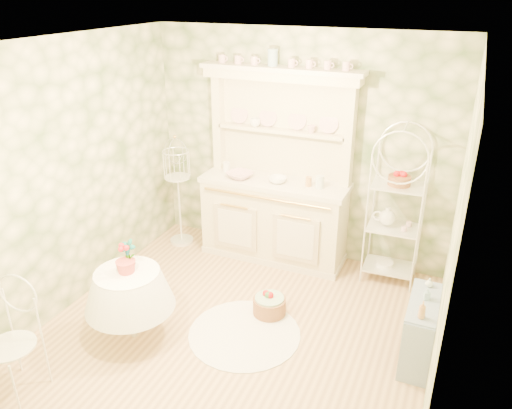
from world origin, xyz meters
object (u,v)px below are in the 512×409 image
at_px(kitchen_dresser, 275,169).
at_px(round_table, 131,307).
at_px(bakers_rack, 396,205).
at_px(cafe_chair, 11,347).
at_px(floor_basket, 269,304).
at_px(side_shelf, 420,332).
at_px(birdcage_stand, 179,192).

distance_m(kitchen_dresser, round_table, 2.24).
height_order(kitchen_dresser, bakers_rack, kitchen_dresser).
xyz_separation_m(bakers_rack, cafe_chair, (-2.54, -2.97, -0.48)).
distance_m(kitchen_dresser, bakers_rack, 1.42).
height_order(cafe_chair, floor_basket, cafe_chair).
bearing_deg(side_shelf, kitchen_dresser, 149.15).
relative_size(round_table, cafe_chair, 0.75).
bearing_deg(birdcage_stand, bakers_rack, 3.72).
relative_size(side_shelf, birdcage_stand, 0.47).
height_order(round_table, floor_basket, round_table).
relative_size(side_shelf, floor_basket, 1.92).
relative_size(cafe_chair, birdcage_stand, 0.63).
height_order(side_shelf, floor_basket, side_shelf).
bearing_deg(floor_basket, bakers_rack, 49.39).
xyz_separation_m(round_table, floor_basket, (1.07, 0.84, -0.22)).
bearing_deg(floor_basket, kitchen_dresser, 109.36).
height_order(bakers_rack, birdcage_stand, bakers_rack).
bearing_deg(round_table, birdcage_stand, 107.19).
bearing_deg(round_table, bakers_rack, 44.08).
distance_m(side_shelf, cafe_chair, 3.46).
relative_size(kitchen_dresser, cafe_chair, 2.57).
bearing_deg(cafe_chair, birdcage_stand, 83.34).
distance_m(bakers_rack, round_table, 2.95).
distance_m(bakers_rack, birdcage_stand, 2.66).
bearing_deg(birdcage_stand, round_table, -72.81).
height_order(side_shelf, cafe_chair, cafe_chair).
relative_size(side_shelf, round_table, 0.99).
xyz_separation_m(round_table, cafe_chair, (-0.46, -0.96, 0.11)).
bearing_deg(bakers_rack, cafe_chair, -132.11).
height_order(round_table, birdcage_stand, birdcage_stand).
relative_size(kitchen_dresser, round_table, 3.43).
xyz_separation_m(bakers_rack, birdcage_stand, (-2.65, -0.17, -0.21)).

